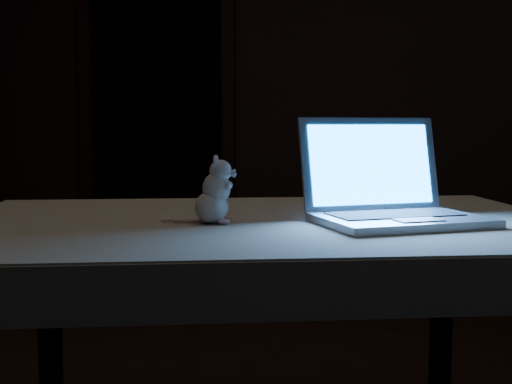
# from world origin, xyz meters

# --- Properties ---
(back_wall) EXTENTS (4.50, 0.04, 2.60)m
(back_wall) POSITION_xyz_m (0.00, 2.50, 1.30)
(back_wall) COLOR black
(back_wall) RESTS_ON ground
(doorway) EXTENTS (1.06, 0.36, 2.13)m
(doorway) POSITION_xyz_m (-1.10, 2.50, 1.06)
(doorway) COLOR black
(doorway) RESTS_ON back_wall
(table) EXTENTS (1.66, 1.31, 0.78)m
(table) POSITION_xyz_m (0.08, -0.11, 0.39)
(table) COLOR black
(table) RESTS_ON floor
(tablecloth) EXTENTS (1.89, 1.70, 0.11)m
(tablecloth) POSITION_xyz_m (0.12, -0.14, 0.73)
(tablecloth) COLOR #B9B19D
(tablecloth) RESTS_ON table
(laptop) EXTENTS (0.51, 0.49, 0.27)m
(laptop) POSITION_xyz_m (0.43, -0.14, 0.92)
(laptop) COLOR #A6A7AB
(laptop) RESTS_ON tablecloth
(plush_mouse) EXTENTS (0.17, 0.17, 0.17)m
(plush_mouse) POSITION_xyz_m (-0.03, -0.21, 0.87)
(plush_mouse) COLOR silver
(plush_mouse) RESTS_ON tablecloth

